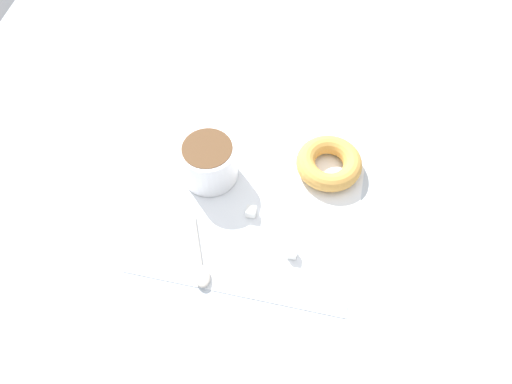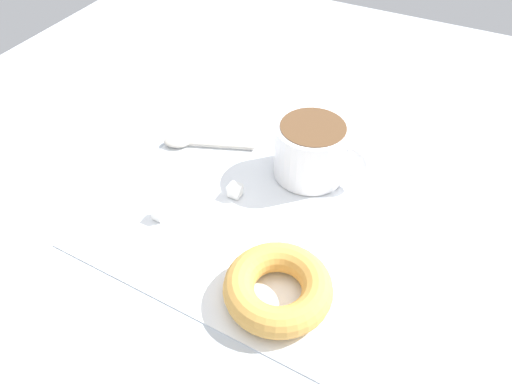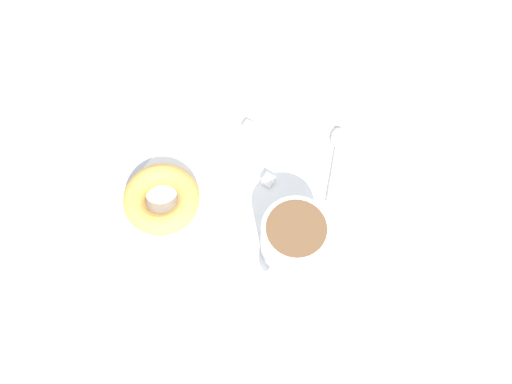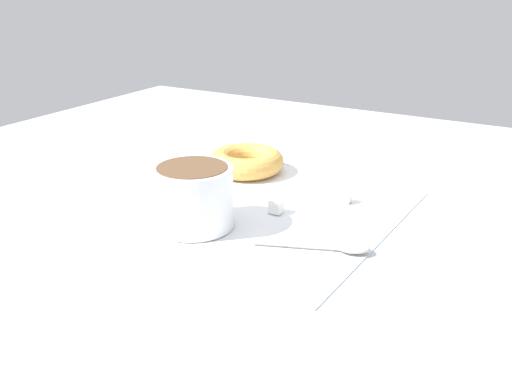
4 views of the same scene
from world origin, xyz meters
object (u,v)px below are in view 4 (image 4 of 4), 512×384
sugar_cube_extra (345,197)px  donut (246,161)px  spoon (337,247)px  sugar_cube (276,207)px  coffee_cup (192,195)px

sugar_cube_extra → donut: bearing=167.3°
spoon → sugar_cube_extra: size_ratio=8.80×
donut → sugar_cube: size_ratio=7.29×
coffee_cup → sugar_cube: (6.66, 8.18, -3.01)cm
coffee_cup → sugar_cube: size_ratio=7.98×
coffee_cup → donut: 20.10cm
sugar_cube → sugar_cube_extra: bearing=50.6°
coffee_cup → sugar_cube_extra: size_ratio=8.65×
sugar_cube_extra → spoon: bearing=-71.8°
spoon → sugar_cube: size_ratio=8.11×
spoon → sugar_cube_extra: sugar_cube_extra is taller
coffee_cup → sugar_cube_extra: (12.78, 15.62, -3.07)cm
sugar_cube_extra → sugar_cube: bearing=-129.4°
donut → sugar_cube: donut is taller
coffee_cup → donut: size_ratio=1.09×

